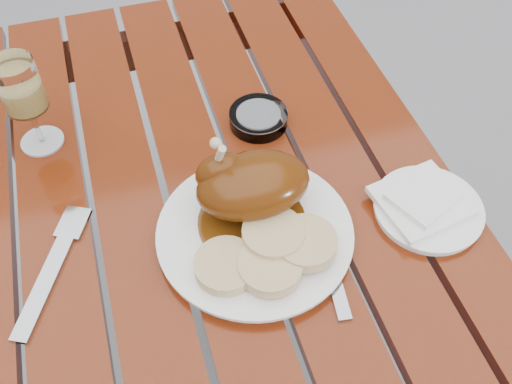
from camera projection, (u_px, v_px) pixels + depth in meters
table at (221, 323)px, 1.17m from camera, size 0.80×1.20×0.75m
dinner_plate at (255, 234)px, 0.85m from camera, size 0.31×0.31×0.02m
roast_duck at (249, 185)px, 0.83m from camera, size 0.18×0.17×0.12m
bread_dumplings at (269, 252)px, 0.80m from camera, size 0.21×0.14×0.03m
wine_glass at (27, 105)px, 0.91m from camera, size 0.08×0.08×0.17m
side_plate at (428, 209)px, 0.88m from camera, size 0.19×0.19×0.01m
napkin at (421, 201)px, 0.87m from camera, size 0.14×0.14×0.01m
ashtray at (258, 118)px, 1.00m from camera, size 0.14×0.14×0.03m
fork at (49, 275)px, 0.81m from camera, size 0.12×0.19×0.01m
knife at (328, 258)px, 0.83m from camera, size 0.05×0.20×0.01m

